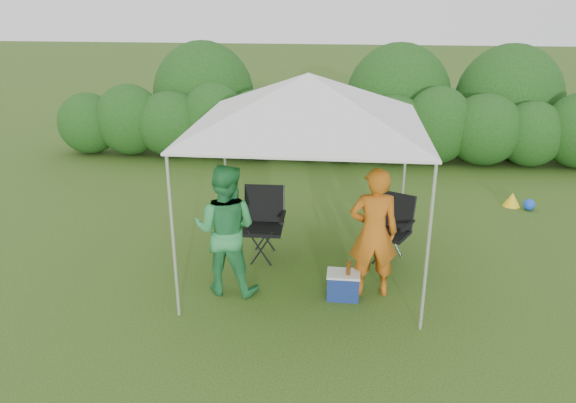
# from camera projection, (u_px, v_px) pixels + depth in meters

# --- Properties ---
(ground) EXTENTS (70.00, 70.00, 0.00)m
(ground) POSITION_uv_depth(u_px,v_px,m) (303.00, 282.00, 7.88)
(ground) COLOR #3B5B1C
(hedge) EXTENTS (13.11, 1.53, 1.80)m
(hedge) POSITION_uv_depth(u_px,v_px,m) (325.00, 126.00, 13.16)
(hedge) COLOR #204F18
(hedge) RESTS_ON ground
(canopy) EXTENTS (3.10, 3.10, 2.83)m
(canopy) POSITION_uv_depth(u_px,v_px,m) (308.00, 101.00, 7.47)
(canopy) COLOR silver
(canopy) RESTS_ON ground
(chair_right) EXTENTS (0.76, 0.75, 1.00)m
(chair_right) POSITION_uv_depth(u_px,v_px,m) (392.00, 223.00, 8.40)
(chair_right) COLOR black
(chair_right) RESTS_ON ground
(chair_left) EXTENTS (0.68, 0.62, 1.08)m
(chair_left) POSITION_uv_depth(u_px,v_px,m) (263.00, 218.00, 8.48)
(chair_left) COLOR black
(chair_left) RESTS_ON ground
(man) EXTENTS (0.69, 0.49, 1.78)m
(man) POSITION_uv_depth(u_px,v_px,m) (374.00, 233.00, 7.30)
(man) COLOR #C86216
(man) RESTS_ON ground
(woman) EXTENTS (0.93, 0.76, 1.79)m
(woman) POSITION_uv_depth(u_px,v_px,m) (225.00, 230.00, 7.37)
(woman) COLOR #329952
(woman) RESTS_ON ground
(cooler) EXTENTS (0.44, 0.32, 0.37)m
(cooler) POSITION_uv_depth(u_px,v_px,m) (343.00, 285.00, 7.43)
(cooler) COLOR navy
(cooler) RESTS_ON ground
(bottle) EXTENTS (0.06, 0.06, 0.22)m
(bottle) POSITION_uv_depth(u_px,v_px,m) (348.00, 267.00, 7.28)
(bottle) COLOR #592D0C
(bottle) RESTS_ON cooler
(lawn_toy) EXTENTS (0.53, 0.44, 0.26)m
(lawn_toy) POSITION_uv_depth(u_px,v_px,m) (516.00, 201.00, 10.52)
(lawn_toy) COLOR yellow
(lawn_toy) RESTS_ON ground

